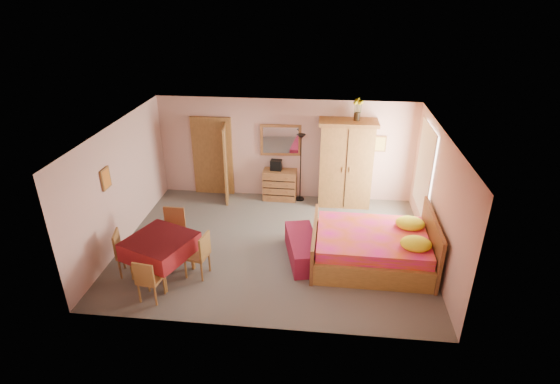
# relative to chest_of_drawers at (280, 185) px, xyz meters

# --- Properties ---
(floor) EXTENTS (6.50, 6.50, 0.00)m
(floor) POSITION_rel_chest_of_drawers_xyz_m (0.12, -2.27, -0.40)
(floor) COLOR #69645C
(floor) RESTS_ON ground
(ceiling) EXTENTS (6.50, 6.50, 0.00)m
(ceiling) POSITION_rel_chest_of_drawers_xyz_m (0.12, -2.27, 2.20)
(ceiling) COLOR brown
(ceiling) RESTS_ON wall_back
(wall_back) EXTENTS (6.50, 0.10, 2.60)m
(wall_back) POSITION_rel_chest_of_drawers_xyz_m (0.12, 0.23, 0.90)
(wall_back) COLOR #CEA195
(wall_back) RESTS_ON floor
(wall_front) EXTENTS (6.50, 0.10, 2.60)m
(wall_front) POSITION_rel_chest_of_drawers_xyz_m (0.12, -4.77, 0.90)
(wall_front) COLOR #CEA195
(wall_front) RESTS_ON floor
(wall_left) EXTENTS (0.10, 5.00, 2.60)m
(wall_left) POSITION_rel_chest_of_drawers_xyz_m (-3.13, -2.27, 0.90)
(wall_left) COLOR #CEA195
(wall_left) RESTS_ON floor
(wall_right) EXTENTS (0.10, 5.00, 2.60)m
(wall_right) POSITION_rel_chest_of_drawers_xyz_m (3.37, -2.27, 0.90)
(wall_right) COLOR #CEA195
(wall_right) RESTS_ON floor
(doorway) EXTENTS (1.06, 0.12, 2.15)m
(doorway) POSITION_rel_chest_of_drawers_xyz_m (-1.78, 0.20, 0.62)
(doorway) COLOR #9E6B35
(doorway) RESTS_ON floor
(window) EXTENTS (0.08, 1.40, 1.95)m
(window) POSITION_rel_chest_of_drawers_xyz_m (3.33, -1.07, 1.05)
(window) COLOR white
(window) RESTS_ON wall_right
(picture_left) EXTENTS (0.04, 0.32, 0.42)m
(picture_left) POSITION_rel_chest_of_drawers_xyz_m (-3.10, -2.87, 1.30)
(picture_left) COLOR orange
(picture_left) RESTS_ON wall_left
(picture_back) EXTENTS (0.30, 0.04, 0.40)m
(picture_back) POSITION_rel_chest_of_drawers_xyz_m (2.47, 0.20, 1.15)
(picture_back) COLOR #D8BF59
(picture_back) RESTS_ON wall_back
(chest_of_drawers) EXTENTS (0.86, 0.44, 0.80)m
(chest_of_drawers) POSITION_rel_chest_of_drawers_xyz_m (0.00, 0.00, 0.00)
(chest_of_drawers) COLOR brown
(chest_of_drawers) RESTS_ON floor
(wall_mirror) EXTENTS (1.04, 0.12, 0.82)m
(wall_mirror) POSITION_rel_chest_of_drawers_xyz_m (0.00, 0.21, 1.15)
(wall_mirror) COLOR silver
(wall_mirror) RESTS_ON wall_back
(stereo) EXTENTS (0.30, 0.23, 0.27)m
(stereo) POSITION_rel_chest_of_drawers_xyz_m (-0.10, 0.03, 0.53)
(stereo) COLOR black
(stereo) RESTS_ON chest_of_drawers
(floor_lamp) EXTENTS (0.30, 0.30, 1.78)m
(floor_lamp) POSITION_rel_chest_of_drawers_xyz_m (0.53, 0.01, 0.49)
(floor_lamp) COLOR black
(floor_lamp) RESTS_ON floor
(wardrobe) EXTENTS (1.41, 0.73, 2.20)m
(wardrobe) POSITION_rel_chest_of_drawers_xyz_m (1.65, -0.08, 0.70)
(wardrobe) COLOR #A27036
(wardrobe) RESTS_ON floor
(sunflower_vase) EXTENTS (0.23, 0.23, 0.53)m
(sunflower_vase) POSITION_rel_chest_of_drawers_xyz_m (1.84, -0.07, 2.06)
(sunflower_vase) COLOR yellow
(sunflower_vase) RESTS_ON wardrobe
(bed) EXTENTS (2.41, 1.91, 1.10)m
(bed) POSITION_rel_chest_of_drawers_xyz_m (2.13, -2.67, 0.15)
(bed) COLOR #E2168F
(bed) RESTS_ON floor
(bench) EXTENTS (0.85, 1.54, 0.49)m
(bench) POSITION_rel_chest_of_drawers_xyz_m (0.76, -2.69, -0.16)
(bench) COLOR maroon
(bench) RESTS_ON floor
(dining_table) EXTENTS (1.44, 1.44, 0.82)m
(dining_table) POSITION_rel_chest_of_drawers_xyz_m (-1.90, -3.51, 0.01)
(dining_table) COLOR maroon
(dining_table) RESTS_ON floor
(chair_south) EXTENTS (0.44, 0.44, 0.86)m
(chair_south) POSITION_rel_chest_of_drawers_xyz_m (-1.84, -4.23, 0.03)
(chair_south) COLOR #A97439
(chair_south) RESTS_ON floor
(chair_north) EXTENTS (0.46, 0.46, 0.98)m
(chair_north) POSITION_rel_chest_of_drawers_xyz_m (-1.92, -2.78, 0.09)
(chair_north) COLOR olive
(chair_north) RESTS_ON floor
(chair_west) EXTENTS (0.51, 0.51, 0.92)m
(chair_west) POSITION_rel_chest_of_drawers_xyz_m (-2.54, -3.53, 0.06)
(chair_west) COLOR brown
(chair_west) RESTS_ON floor
(chair_east) EXTENTS (0.49, 0.49, 0.92)m
(chair_east) POSITION_rel_chest_of_drawers_xyz_m (-1.22, -3.45, 0.06)
(chair_east) COLOR olive
(chair_east) RESTS_ON floor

